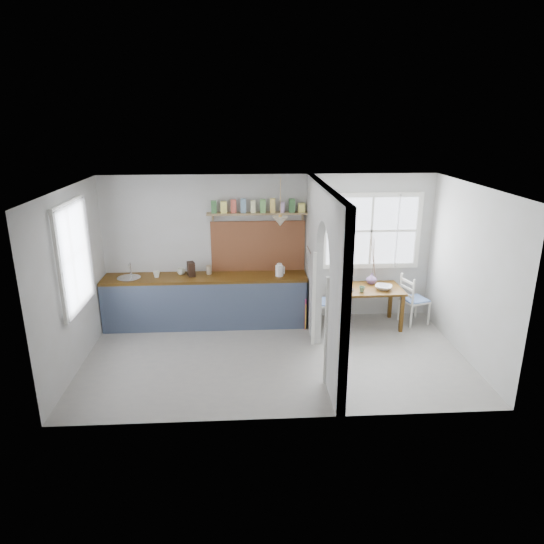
{
  "coord_description": "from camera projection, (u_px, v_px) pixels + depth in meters",
  "views": [
    {
      "loc": [
        -0.45,
        -6.68,
        3.52
      ],
      "look_at": [
        -0.03,
        0.44,
        1.23
      ],
      "focal_mm": 32.0,
      "sensor_mm": 36.0,
      "label": 1
    }
  ],
  "objects": [
    {
      "name": "nook_window",
      "position": [
        371.0,
        231.0,
        8.55
      ],
      "size": [
        1.76,
        0.1,
        1.3
      ],
      "primitive_type": null,
      "color": "white",
      "rests_on": "walls"
    },
    {
      "name": "pendant_lamp",
      "position": [
        280.0,
        221.0,
        7.98
      ],
      "size": [
        0.26,
        0.26,
        0.16
      ],
      "primitive_type": "cone",
      "color": "#EFE3C2",
      "rests_on": "ceiling"
    },
    {
      "name": "mug_b",
      "position": [
        181.0,
        272.0,
        8.42
      ],
      "size": [
        0.15,
        0.15,
        0.11
      ],
      "primitive_type": "imported",
      "rotation": [
        0.0,
        0.0,
        0.1
      ],
      "color": "beige",
      "rests_on": "counter"
    },
    {
      "name": "counter",
      "position": [
        206.0,
        300.0,
        8.51
      ],
      "size": [
        3.5,
        0.6,
        0.9
      ],
      "color": "#482B0D",
      "rests_on": "floor"
    },
    {
      "name": "dining_table",
      "position": [
        368.0,
        307.0,
        8.49
      ],
      "size": [
        1.13,
        0.76,
        0.7
      ],
      "primitive_type": null,
      "rotation": [
        0.0,
        0.0,
        0.02
      ],
      "color": "#482B0D",
      "rests_on": "floor"
    },
    {
      "name": "ceiling",
      "position": [
        276.0,
        187.0,
        6.66
      ],
      "size": [
        5.8,
        3.2,
        0.01
      ],
      "primitive_type": "cube",
      "color": "#BCBCBC",
      "rests_on": "walls"
    },
    {
      "name": "vase",
      "position": [
        372.0,
        279.0,
        8.56
      ],
      "size": [
        0.2,
        0.2,
        0.19
      ],
      "primitive_type": "imported",
      "rotation": [
        0.0,
        0.0,
        0.08
      ],
      "color": "slate",
      "rests_on": "dining_table"
    },
    {
      "name": "towel_magenta",
      "position": [
        305.0,
        315.0,
        8.33
      ],
      "size": [
        0.02,
        0.03,
        0.57
      ],
      "primitive_type": "cube",
      "color": "#BE3373",
      "rests_on": "counter"
    },
    {
      "name": "table_cup",
      "position": [
        362.0,
        289.0,
        8.18
      ],
      "size": [
        0.13,
        0.13,
        0.09
      ],
      "primitive_type": "imported",
      "rotation": [
        0.0,
        0.0,
        0.41
      ],
      "color": "#4E7051",
      "rests_on": "dining_table"
    },
    {
      "name": "sink",
      "position": [
        129.0,
        278.0,
        8.28
      ],
      "size": [
        0.4,
        0.4,
        0.02
      ],
      "primitive_type": "cylinder",
      "color": "silver",
      "rests_on": "counter"
    },
    {
      "name": "jar",
      "position": [
        209.0,
        270.0,
        8.45
      ],
      "size": [
        0.11,
        0.11,
        0.16
      ],
      "primitive_type": "cylinder",
      "rotation": [
        0.0,
        0.0,
        0.11
      ],
      "color": "gray",
      "rests_on": "counter"
    },
    {
      "name": "knife_block",
      "position": [
        191.0,
        269.0,
        8.34
      ],
      "size": [
        0.16,
        0.18,
        0.25
      ],
      "primitive_type": "cube",
      "rotation": [
        0.0,
        0.0,
        0.31
      ],
      "color": "black",
      "rests_on": "counter"
    },
    {
      "name": "mug_a",
      "position": [
        157.0,
        274.0,
        8.28
      ],
      "size": [
        0.12,
        0.12,
        0.11
      ],
      "primitive_type": "imported",
      "rotation": [
        0.0,
        0.0,
        0.02
      ],
      "color": "silver",
      "rests_on": "counter"
    },
    {
      "name": "walls",
      "position": [
        276.0,
        277.0,
        7.06
      ],
      "size": [
        5.81,
        3.21,
        2.6
      ],
      "color": "#BCBCBC",
      "rests_on": "floor"
    },
    {
      "name": "partition",
      "position": [
        323.0,
        265.0,
        7.1
      ],
      "size": [
        0.12,
        3.2,
        2.6
      ],
      "color": "#BCBCBC",
      "rests_on": "floor"
    },
    {
      "name": "bowl",
      "position": [
        384.0,
        287.0,
        8.3
      ],
      "size": [
        0.37,
        0.37,
        0.07
      ],
      "primitive_type": "imported",
      "rotation": [
        0.0,
        0.0,
        -0.42
      ],
      "color": "silver",
      "rests_on": "dining_table"
    },
    {
      "name": "plate",
      "position": [
        348.0,
        290.0,
        8.26
      ],
      "size": [
        0.2,
        0.2,
        0.02
      ],
      "primitive_type": "cylinder",
      "rotation": [
        0.0,
        0.0,
        0.01
      ],
      "color": "black",
      "rests_on": "dining_table"
    },
    {
      "name": "utensil_rail",
      "position": [
        309.0,
        250.0,
        7.9
      ],
      "size": [
        0.02,
        0.5,
        0.02
      ],
      "primitive_type": "cylinder",
      "rotation": [
        1.57,
        0.0,
        0.0
      ],
      "color": "silver",
      "rests_on": "partition"
    },
    {
      "name": "backsplash",
      "position": [
        258.0,
        246.0,
        8.53
      ],
      "size": [
        1.65,
        0.03,
        0.9
      ],
      "primitive_type": "cube",
      "color": "brown",
      "rests_on": "walls"
    },
    {
      "name": "chair_left",
      "position": [
        323.0,
        302.0,
        8.41
      ],
      "size": [
        0.5,
        0.5,
        0.92
      ],
      "primitive_type": null,
      "rotation": [
        0.0,
        0.0,
        -1.79
      ],
      "color": "white",
      "rests_on": "floor"
    },
    {
      "name": "shelf",
      "position": [
        258.0,
        210.0,
        8.24
      ],
      "size": [
        1.75,
        0.2,
        0.21
      ],
      "color": "olive",
      "rests_on": "walls"
    },
    {
      "name": "chair_right",
      "position": [
        415.0,
        299.0,
        8.57
      ],
      "size": [
        0.51,
        0.51,
        0.89
      ],
      "primitive_type": null,
      "rotation": [
        0.0,
        0.0,
        1.86
      ],
      "color": "white",
      "rests_on": "floor"
    },
    {
      "name": "floor",
      "position": [
        276.0,
        357.0,
        7.45
      ],
      "size": [
        5.8,
        3.2,
        0.01
      ],
      "primitive_type": "cube",
      "color": "gray",
      "rests_on": "ground"
    },
    {
      "name": "kitchen_window",
      "position": [
        72.0,
        257.0,
        6.79
      ],
      "size": [
        0.1,
        1.16,
        1.5
      ],
      "primitive_type": null,
      "color": "white",
      "rests_on": "walls"
    },
    {
      "name": "kettle",
      "position": [
        279.0,
        270.0,
        8.34
      ],
      "size": [
        0.2,
        0.17,
        0.22
      ],
      "primitive_type": null,
      "rotation": [
        0.0,
        0.0,
        -0.12
      ],
      "color": "white",
      "rests_on": "counter"
    },
    {
      "name": "towel_orange",
      "position": [
        306.0,
        317.0,
        8.31
      ],
      "size": [
        0.02,
        0.03,
        0.45
      ],
      "primitive_type": "cube",
      "color": "gold",
      "rests_on": "counter"
    }
  ]
}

